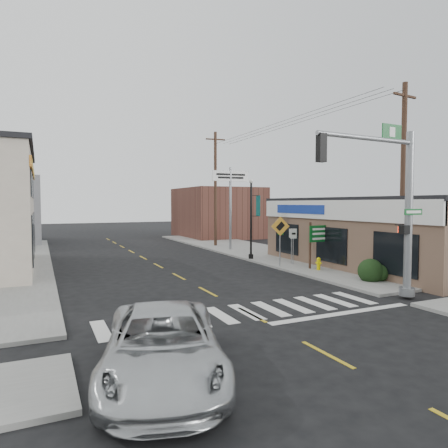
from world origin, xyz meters
name	(u,v)px	position (x,y,z in m)	size (l,w,h in m)	color
ground	(252,315)	(0.00, 0.00, 0.00)	(140.00, 140.00, 0.00)	black
sidewalk_right	(274,255)	(9.00, 13.00, 0.07)	(6.00, 38.00, 0.13)	slate
center_line	(179,276)	(0.00, 8.00, 0.01)	(0.12, 56.00, 0.01)	gold
crosswalk	(246,312)	(0.00, 0.40, 0.01)	(11.00, 2.20, 0.01)	silver
thrift_store	(407,233)	(14.50, 6.00, 2.00)	(12.00, 14.00, 4.00)	brown
bldg_distant_right	(217,213)	(12.00, 30.00, 2.80)	(8.00, 10.00, 5.60)	#563127
suv	(163,345)	(-4.22, -3.61, 0.76)	(2.53, 5.48, 1.52)	#B9BCBE
traffic_signal_pole	(395,196)	(6.04, -0.61, 4.17)	(5.36, 0.39, 6.79)	gray
guide_sign	(319,238)	(8.03, 6.52, 1.86)	(1.52, 0.13, 2.66)	#452D20
fire_hydrant	(319,263)	(7.55, 5.94, 0.51)	(0.22, 0.22, 0.71)	#DCC800
ped_crossing_sign	(280,233)	(6.30, 7.96, 2.14)	(1.15, 0.08, 2.96)	gray
lamp_post	(252,213)	(6.38, 11.59, 3.24)	(0.70, 0.55, 5.36)	black
dance_center_sign	(230,187)	(7.46, 17.15, 5.15)	(3.13, 0.20, 6.66)	gray
bare_tree	(350,208)	(10.47, 6.73, 3.58)	(2.20, 2.20, 4.39)	black
shrub_front	(371,271)	(7.91, 2.41, 0.59)	(1.21, 1.21, 0.91)	#1F3718
shrub_back	(366,259)	(11.00, 5.89, 0.57)	(1.17, 1.17, 0.88)	black
utility_pole_near	(403,181)	(9.05, 1.63, 4.96)	(1.64, 0.25, 9.41)	#483723
utility_pole_far	(215,188)	(7.55, 20.39, 5.26)	(1.74, 0.26, 10.01)	#3D2019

